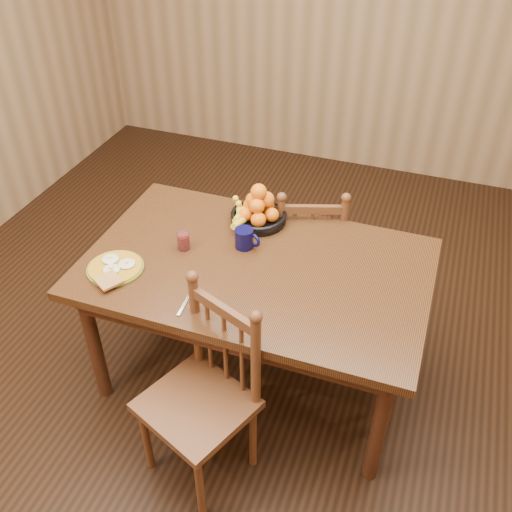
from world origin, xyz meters
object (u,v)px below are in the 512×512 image
(breakfast_plate, at_px, (115,268))
(coffee_mug, at_px, (245,238))
(chair_far, at_px, (308,252))
(chair_near, at_px, (203,397))
(fruit_bowl, at_px, (257,210))
(dining_table, at_px, (256,278))

(breakfast_plate, distance_m, coffee_mug, 0.62)
(chair_far, distance_m, chair_near, 1.17)
(coffee_mug, distance_m, fruit_bowl, 0.23)
(chair_far, bearing_deg, breakfast_plate, 31.55)
(dining_table, distance_m, chair_near, 0.61)
(dining_table, xyz_separation_m, chair_near, (-0.03, -0.58, -0.21))
(dining_table, distance_m, coffee_mug, 0.20)
(chair_far, xyz_separation_m, fruit_bowl, (-0.22, -0.25, 0.39))
(dining_table, relative_size, breakfast_plate, 5.22)
(coffee_mug, height_order, fruit_bowl, fruit_bowl)
(dining_table, distance_m, chair_far, 0.64)
(fruit_bowl, bearing_deg, breakfast_plate, -128.89)
(fruit_bowl, bearing_deg, chair_far, 48.42)
(chair_near, height_order, fruit_bowl, fruit_bowl)
(dining_table, xyz_separation_m, chair_far, (0.10, 0.58, -0.24))
(chair_far, relative_size, breakfast_plate, 2.87)
(coffee_mug, bearing_deg, dining_table, -49.14)
(chair_near, distance_m, fruit_bowl, 0.99)
(dining_table, distance_m, breakfast_plate, 0.66)
(dining_table, bearing_deg, breakfast_plate, -156.51)
(dining_table, relative_size, fruit_bowl, 4.94)
(chair_far, height_order, coffee_mug, chair_far)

